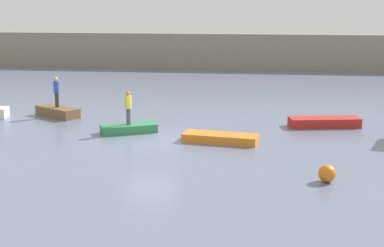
{
  "coord_description": "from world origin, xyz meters",
  "views": [
    {
      "loc": [
        5.2,
        -25.52,
        6.48
      ],
      "look_at": [
        1.78,
        1.77,
        0.45
      ],
      "focal_mm": 53.74,
      "sensor_mm": 36.0,
      "label": 1
    }
  ],
  "objects_px": {
    "person_blue_shirt": "(57,90)",
    "rowboat_brown": "(58,112)",
    "mooring_buoy": "(327,174)",
    "rowboat_orange": "(221,138)",
    "rowboat_red": "(324,122)",
    "rowboat_green": "(129,129)",
    "person_yellow_shirt": "(128,106)"
  },
  "relations": [
    {
      "from": "rowboat_green",
      "to": "mooring_buoy",
      "type": "relative_size",
      "value": 4.27
    },
    {
      "from": "rowboat_green",
      "to": "rowboat_orange",
      "type": "distance_m",
      "value": 4.79
    },
    {
      "from": "rowboat_brown",
      "to": "mooring_buoy",
      "type": "height_order",
      "value": "mooring_buoy"
    },
    {
      "from": "rowboat_orange",
      "to": "rowboat_red",
      "type": "bearing_deg",
      "value": 46.75
    },
    {
      "from": "person_blue_shirt",
      "to": "mooring_buoy",
      "type": "relative_size",
      "value": 2.67
    },
    {
      "from": "person_yellow_shirt",
      "to": "mooring_buoy",
      "type": "xyz_separation_m",
      "value": [
        8.85,
        -6.66,
        -1.01
      ]
    },
    {
      "from": "person_yellow_shirt",
      "to": "mooring_buoy",
      "type": "height_order",
      "value": "person_yellow_shirt"
    },
    {
      "from": "rowboat_green",
      "to": "rowboat_orange",
      "type": "bearing_deg",
      "value": -41.59
    },
    {
      "from": "person_blue_shirt",
      "to": "rowboat_brown",
      "type": "bearing_deg",
      "value": 135.0
    },
    {
      "from": "person_yellow_shirt",
      "to": "person_blue_shirt",
      "type": "height_order",
      "value": "person_blue_shirt"
    },
    {
      "from": "rowboat_orange",
      "to": "person_yellow_shirt",
      "type": "distance_m",
      "value": 4.92
    },
    {
      "from": "rowboat_brown",
      "to": "rowboat_green",
      "type": "xyz_separation_m",
      "value": [
        4.86,
        -3.38,
        -0.06
      ]
    },
    {
      "from": "rowboat_brown",
      "to": "rowboat_red",
      "type": "distance_m",
      "value": 14.53
    },
    {
      "from": "rowboat_brown",
      "to": "person_yellow_shirt",
      "type": "xyz_separation_m",
      "value": [
        4.86,
        -3.38,
        1.06
      ]
    },
    {
      "from": "mooring_buoy",
      "to": "rowboat_red",
      "type": "bearing_deg",
      "value": 85.02
    },
    {
      "from": "person_yellow_shirt",
      "to": "person_blue_shirt",
      "type": "xyz_separation_m",
      "value": [
        -4.86,
        3.38,
        0.15
      ]
    },
    {
      "from": "rowboat_green",
      "to": "person_blue_shirt",
      "type": "xyz_separation_m",
      "value": [
        -4.86,
        3.38,
        1.27
      ]
    },
    {
      "from": "rowboat_orange",
      "to": "person_blue_shirt",
      "type": "bearing_deg",
      "value": 162.78
    },
    {
      "from": "person_yellow_shirt",
      "to": "person_blue_shirt",
      "type": "distance_m",
      "value": 5.92
    },
    {
      "from": "rowboat_orange",
      "to": "person_blue_shirt",
      "type": "xyz_separation_m",
      "value": [
        -9.47,
        4.68,
        1.29
      ]
    },
    {
      "from": "person_blue_shirt",
      "to": "rowboat_red",
      "type": "bearing_deg",
      "value": -3.1
    },
    {
      "from": "rowboat_brown",
      "to": "person_blue_shirt",
      "type": "xyz_separation_m",
      "value": [
        0.0,
        -0.0,
        1.21
      ]
    },
    {
      "from": "rowboat_green",
      "to": "rowboat_orange",
      "type": "xyz_separation_m",
      "value": [
        4.61,
        -1.3,
        -0.01
      ]
    },
    {
      "from": "person_yellow_shirt",
      "to": "rowboat_orange",
      "type": "bearing_deg",
      "value": -15.79
    },
    {
      "from": "rowboat_red",
      "to": "mooring_buoy",
      "type": "relative_size",
      "value": 5.66
    },
    {
      "from": "rowboat_brown",
      "to": "rowboat_orange",
      "type": "relative_size",
      "value": 0.81
    },
    {
      "from": "rowboat_brown",
      "to": "mooring_buoy",
      "type": "xyz_separation_m",
      "value": [
        13.7,
        -10.04,
        0.05
      ]
    },
    {
      "from": "rowboat_green",
      "to": "person_blue_shirt",
      "type": "height_order",
      "value": "person_blue_shirt"
    },
    {
      "from": "rowboat_red",
      "to": "person_yellow_shirt",
      "type": "distance_m",
      "value": 10.05
    },
    {
      "from": "rowboat_brown",
      "to": "rowboat_red",
      "type": "height_order",
      "value": "rowboat_brown"
    },
    {
      "from": "rowboat_orange",
      "to": "mooring_buoy",
      "type": "bearing_deg",
      "value": -42.58
    },
    {
      "from": "rowboat_red",
      "to": "person_yellow_shirt",
      "type": "bearing_deg",
      "value": -175.47
    }
  ]
}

